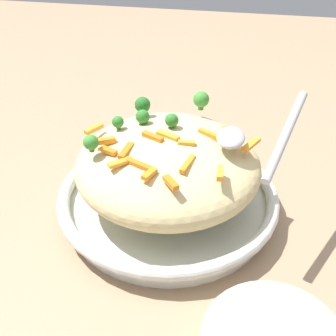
% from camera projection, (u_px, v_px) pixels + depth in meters
% --- Properties ---
extents(ground_plane, '(2.40, 2.40, 0.00)m').
position_uv_depth(ground_plane, '(168.00, 210.00, 0.68)').
color(ground_plane, '#9E7F60').
extents(serving_bowl, '(0.35, 0.35, 0.04)m').
position_uv_depth(serving_bowl, '(168.00, 198.00, 0.67)').
color(serving_bowl, silver).
rests_on(serving_bowl, ground_plane).
extents(pasta_mound, '(0.28, 0.28, 0.10)m').
position_uv_depth(pasta_mound, '(168.00, 165.00, 0.63)').
color(pasta_mound, '#DBC689').
rests_on(pasta_mound, serving_bowl).
extents(carrot_piece_0, '(0.03, 0.02, 0.01)m').
position_uv_depth(carrot_piece_0, '(94.00, 129.00, 0.63)').
color(carrot_piece_0, orange).
rests_on(carrot_piece_0, pasta_mound).
extents(carrot_piece_1, '(0.02, 0.04, 0.01)m').
position_uv_depth(carrot_piece_1, '(167.00, 136.00, 0.60)').
color(carrot_piece_1, orange).
rests_on(carrot_piece_1, pasta_mound).
extents(carrot_piece_2, '(0.04, 0.02, 0.01)m').
position_uv_depth(carrot_piece_2, '(188.00, 164.00, 0.56)').
color(carrot_piece_2, orange).
rests_on(carrot_piece_2, pasta_mound).
extents(carrot_piece_3, '(0.02, 0.03, 0.01)m').
position_uv_depth(carrot_piece_3, '(209.00, 134.00, 0.61)').
color(carrot_piece_3, orange).
rests_on(carrot_piece_3, pasta_mound).
extents(carrot_piece_4, '(0.02, 0.03, 0.01)m').
position_uv_depth(carrot_piece_4, '(153.00, 137.00, 0.60)').
color(carrot_piece_4, orange).
rests_on(carrot_piece_4, pasta_mound).
extents(carrot_piece_5, '(0.03, 0.02, 0.01)m').
position_uv_depth(carrot_piece_5, '(171.00, 182.00, 0.52)').
color(carrot_piece_5, orange).
rests_on(carrot_piece_5, pasta_mound).
extents(carrot_piece_6, '(0.04, 0.03, 0.01)m').
position_uv_depth(carrot_piece_6, '(251.00, 144.00, 0.60)').
color(carrot_piece_6, orange).
rests_on(carrot_piece_6, pasta_mound).
extents(carrot_piece_7, '(0.03, 0.02, 0.01)m').
position_uv_depth(carrot_piece_7, '(227.00, 132.00, 0.62)').
color(carrot_piece_7, orange).
rests_on(carrot_piece_7, pasta_mound).
extents(carrot_piece_8, '(0.01, 0.03, 0.01)m').
position_uv_depth(carrot_piece_8, '(187.00, 143.00, 0.59)').
color(carrot_piece_8, orange).
rests_on(carrot_piece_8, pasta_mound).
extents(carrot_piece_9, '(0.02, 0.03, 0.01)m').
position_uv_depth(carrot_piece_9, '(105.00, 141.00, 0.60)').
color(carrot_piece_9, orange).
rests_on(carrot_piece_9, pasta_mound).
extents(carrot_piece_10, '(0.03, 0.02, 0.01)m').
position_uv_depth(carrot_piece_10, '(149.00, 174.00, 0.54)').
color(carrot_piece_10, orange).
rests_on(carrot_piece_10, pasta_mound).
extents(carrot_piece_11, '(0.03, 0.01, 0.01)m').
position_uv_depth(carrot_piece_11, '(220.00, 173.00, 0.54)').
color(carrot_piece_11, orange).
rests_on(carrot_piece_11, pasta_mound).
extents(carrot_piece_12, '(0.02, 0.03, 0.01)m').
position_uv_depth(carrot_piece_12, '(109.00, 151.00, 0.58)').
color(carrot_piece_12, orange).
rests_on(carrot_piece_12, pasta_mound).
extents(carrot_piece_13, '(0.04, 0.01, 0.01)m').
position_uv_depth(carrot_piece_13, '(126.00, 151.00, 0.58)').
color(carrot_piece_13, orange).
rests_on(carrot_piece_13, pasta_mound).
extents(carrot_piece_14, '(0.03, 0.03, 0.01)m').
position_uv_depth(carrot_piece_14, '(121.00, 162.00, 0.56)').
color(carrot_piece_14, orange).
rests_on(carrot_piece_14, pasta_mound).
extents(carrot_piece_15, '(0.02, 0.04, 0.01)m').
position_uv_depth(carrot_piece_15, '(140.00, 165.00, 0.55)').
color(carrot_piece_15, orange).
rests_on(carrot_piece_15, pasta_mound).
extents(broccoli_floret_0, '(0.03, 0.03, 0.03)m').
position_uv_depth(broccoli_floret_0, '(201.00, 100.00, 0.68)').
color(broccoli_floret_0, '#377928').
rests_on(broccoli_floret_0, pasta_mound).
extents(broccoli_floret_1, '(0.02, 0.02, 0.03)m').
position_uv_depth(broccoli_floret_1, '(91.00, 143.00, 0.58)').
color(broccoli_floret_1, '#377928').
rests_on(broccoli_floret_1, pasta_mound).
extents(broccoli_floret_2, '(0.02, 0.02, 0.03)m').
position_uv_depth(broccoli_floret_2, '(143.00, 117.00, 0.64)').
color(broccoli_floret_2, '#296820').
rests_on(broccoli_floret_2, pasta_mound).
extents(broccoli_floret_3, '(0.02, 0.02, 0.02)m').
position_uv_depth(broccoli_floret_3, '(172.00, 120.00, 0.62)').
color(broccoli_floret_3, '#296820').
rests_on(broccoli_floret_3, pasta_mound).
extents(broccoli_floret_4, '(0.02, 0.02, 0.02)m').
position_uv_depth(broccoli_floret_4, '(118.00, 122.00, 0.63)').
color(broccoli_floret_4, '#296820').
rests_on(broccoli_floret_4, pasta_mound).
extents(broccoli_floret_5, '(0.03, 0.03, 0.03)m').
position_uv_depth(broccoli_floret_5, '(143.00, 105.00, 0.67)').
color(broccoli_floret_5, '#205B1C').
rests_on(broccoli_floret_5, pasta_mound).
extents(serving_spoon, '(0.15, 0.12, 0.07)m').
position_uv_depth(serving_spoon, '(249.00, 138.00, 0.57)').
color(serving_spoon, '#B7B7BC').
rests_on(serving_spoon, pasta_mound).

